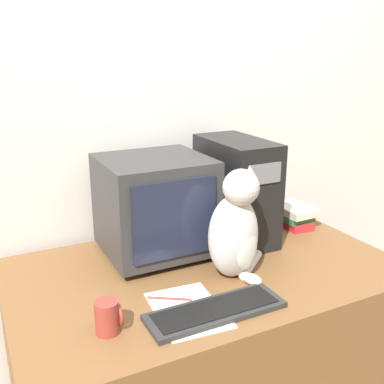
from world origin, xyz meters
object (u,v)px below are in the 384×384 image
(keyboard, at_px, (216,310))
(cat, at_px, (236,230))
(book_stack, at_px, (294,215))
(computer_tower, at_px, (236,190))
(mug, at_px, (108,317))
(pen, at_px, (169,299))
(crt_monitor, at_px, (155,205))

(keyboard, distance_m, cat, 0.32)
(cat, relative_size, book_stack, 2.06)
(computer_tower, xyz_separation_m, mug, (-0.71, -0.43, -0.17))
(pen, bearing_deg, crt_monitor, 74.33)
(keyboard, distance_m, mug, 0.34)
(book_stack, bearing_deg, mug, -157.37)
(crt_monitor, bearing_deg, pen, -105.67)
(cat, bearing_deg, keyboard, -152.09)
(keyboard, bearing_deg, pen, 125.39)
(computer_tower, height_order, keyboard, computer_tower)
(computer_tower, height_order, mug, computer_tower)
(book_stack, height_order, pen, book_stack)
(cat, distance_m, pen, 0.34)
(mug, bearing_deg, pen, 19.62)
(crt_monitor, xyz_separation_m, pen, (-0.10, -0.36, -0.20))
(computer_tower, height_order, cat, computer_tower)
(keyboard, bearing_deg, crt_monitor, 89.84)
(pen, xyz_separation_m, mug, (-0.23, -0.08, 0.05))
(pen, bearing_deg, book_stack, 23.47)
(keyboard, xyz_separation_m, pen, (-0.10, 0.14, -0.01))
(book_stack, relative_size, pen, 1.54)
(pen, bearing_deg, computer_tower, 36.47)
(computer_tower, distance_m, pen, 0.63)
(computer_tower, distance_m, book_stack, 0.37)
(keyboard, height_order, cat, cat)
(keyboard, relative_size, pen, 3.46)
(book_stack, xyz_separation_m, mug, (-1.04, -0.43, -0.00))
(computer_tower, xyz_separation_m, book_stack, (0.33, -0.00, -0.17))
(cat, bearing_deg, mug, 176.93)
(keyboard, relative_size, mug, 4.43)
(crt_monitor, height_order, keyboard, crt_monitor)
(computer_tower, distance_m, cat, 0.36)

